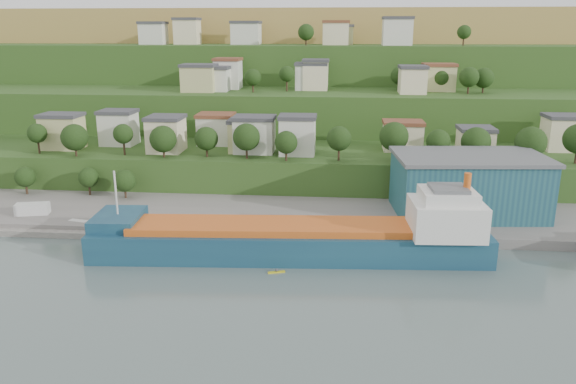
# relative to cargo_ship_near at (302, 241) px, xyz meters

# --- Properties ---
(ground) EXTENTS (500.00, 500.00, 0.00)m
(ground) POSITION_rel_cargo_ship_near_xyz_m (-5.31, -8.18, -2.95)
(ground) COLOR #4D5D5A
(ground) RESTS_ON ground
(quay) EXTENTS (220.00, 26.00, 4.00)m
(quay) POSITION_rel_cargo_ship_near_xyz_m (14.69, 19.82, -2.95)
(quay) COLOR slate
(quay) RESTS_ON ground
(pebble_beach) EXTENTS (40.00, 18.00, 2.40)m
(pebble_beach) POSITION_rel_cargo_ship_near_xyz_m (-60.31, 13.82, -2.95)
(pebble_beach) COLOR slate
(pebble_beach) RESTS_ON ground
(hillside) EXTENTS (360.00, 211.09, 96.00)m
(hillside) POSITION_rel_cargo_ship_near_xyz_m (-5.31, 160.49, -2.87)
(hillside) COLOR #284719
(hillside) RESTS_ON ground
(cargo_ship_near) EXTENTS (72.37, 15.64, 18.45)m
(cargo_ship_near) POSITION_rel_cargo_ship_near_xyz_m (0.00, 0.00, 0.00)
(cargo_ship_near) COLOR #14324B
(cargo_ship_near) RESTS_ON ground
(warehouse) EXTENTS (32.54, 21.63, 12.80)m
(warehouse) POSITION_rel_cargo_ship_near_xyz_m (33.83, 22.61, 5.49)
(warehouse) COLOR #1D4858
(warehouse) RESTS_ON quay
(caravan) EXTENTS (7.26, 4.34, 3.17)m
(caravan) POSITION_rel_cargo_ship_near_xyz_m (-58.57, 13.37, -0.16)
(caravan) COLOR silver
(caravan) RESTS_ON pebble_beach
(dinghy) EXTENTS (4.27, 2.35, 0.81)m
(dinghy) POSITION_rel_cargo_ship_near_xyz_m (-47.03, 10.22, -1.34)
(dinghy) COLOR silver
(dinghy) RESTS_ON pebble_beach
(kayak_orange) EXTENTS (3.19, 1.70, 0.80)m
(kayak_orange) POSITION_rel_cargo_ship_near_xyz_m (-7.65, -4.50, -2.71)
(kayak_orange) COLOR #D45112
(kayak_orange) RESTS_ON ground
(kayak_yellow) EXTENTS (2.97, 1.36, 0.74)m
(kayak_yellow) POSITION_rel_cargo_ship_near_xyz_m (-3.80, -7.52, -2.73)
(kayak_yellow) COLOR gold
(kayak_yellow) RESTS_ON ground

